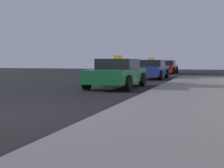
# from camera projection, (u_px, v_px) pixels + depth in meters

# --- Properties ---
(ground_plane) EXTENTS (80.00, 80.00, 0.00)m
(ground_plane) POSITION_uv_depth(u_px,v_px,m) (16.00, 114.00, 6.60)
(ground_plane) COLOR black
(sidewalk) EXTENTS (4.00, 32.00, 0.15)m
(sidewalk) POSITION_uv_depth(u_px,v_px,m) (206.00, 122.00, 5.33)
(sidewalk) COLOR #5B5B60
(sidewalk) RESTS_ON ground_plane
(car_green) EXTENTS (1.96, 4.04, 1.43)m
(car_green) POSITION_uv_depth(u_px,v_px,m) (117.00, 73.00, 13.10)
(car_green) COLOR #196638
(car_green) RESTS_ON ground_plane
(car_blue) EXTENTS (2.02, 4.26, 1.43)m
(car_blue) POSITION_uv_depth(u_px,v_px,m) (151.00, 69.00, 20.15)
(car_blue) COLOR #233899
(car_blue) RESTS_ON ground_plane
(car_red) EXTENTS (2.07, 4.07, 1.27)m
(car_red) POSITION_uv_depth(u_px,v_px,m) (166.00, 67.00, 29.20)
(car_red) COLOR red
(car_red) RESTS_ON ground_plane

